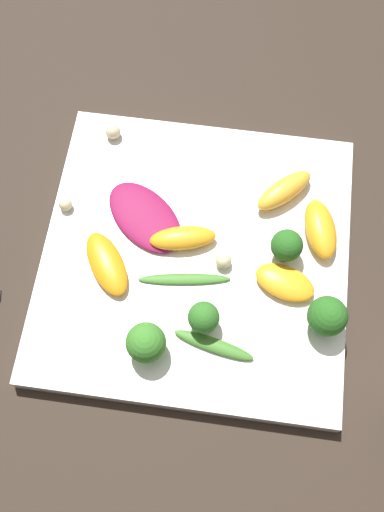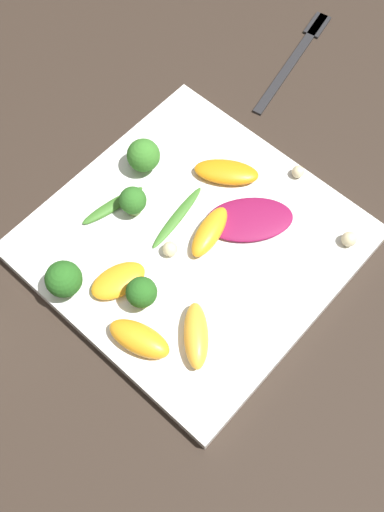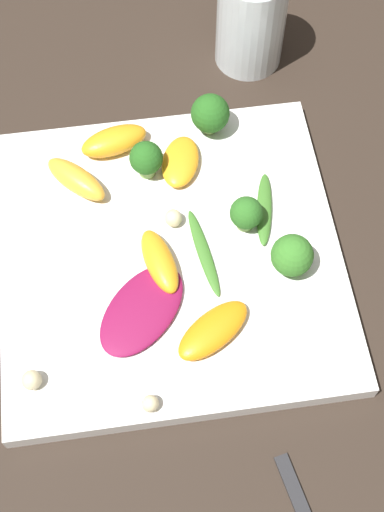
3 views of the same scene
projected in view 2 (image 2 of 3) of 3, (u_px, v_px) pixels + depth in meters
ground_plane at (193, 246)px, 0.64m from camera, size 2.40×2.40×0.00m
plate at (193, 243)px, 0.64m from camera, size 0.30×0.30×0.02m
fork at (300, 50)px, 0.77m from camera, size 0.05×0.19×0.01m
radicchio_leaf_0 at (249, 219)px, 0.63m from camera, size 0.10×0.11×0.01m
orange_segment_0 at (196, 335)px, 0.57m from camera, size 0.06×0.06×0.02m
orange_segment_1 at (139, 339)px, 0.57m from camera, size 0.07×0.04×0.02m
orange_segment_2 at (118, 281)px, 0.60m from camera, size 0.05×0.07×0.01m
orange_segment_3 at (210, 232)px, 0.62m from camera, size 0.04×0.07×0.02m
orange_segment_4 at (226, 172)px, 0.66m from camera, size 0.08×0.07×0.02m
broccoli_floret_0 at (133, 201)px, 0.63m from camera, size 0.03×0.03×0.04m
broccoli_floret_1 at (64, 279)px, 0.58m from camera, size 0.04×0.04×0.04m
broccoli_floret_2 at (144, 156)px, 0.65m from camera, size 0.04×0.04×0.04m
broccoli_floret_3 at (142, 293)px, 0.58m from camera, size 0.03×0.03×0.04m
arugula_sprig_0 at (113, 205)px, 0.64m from camera, size 0.03×0.08×0.01m
arugula_sprig_1 at (177, 217)px, 0.64m from camera, size 0.02×0.09×0.00m
macadamia_nut_0 at (170, 249)px, 0.61m from camera, size 0.02×0.02×0.02m
macadamia_nut_1 at (349, 239)px, 0.62m from camera, size 0.02×0.02×0.02m
macadamia_nut_2 at (298, 172)px, 0.66m from camera, size 0.01×0.01×0.01m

